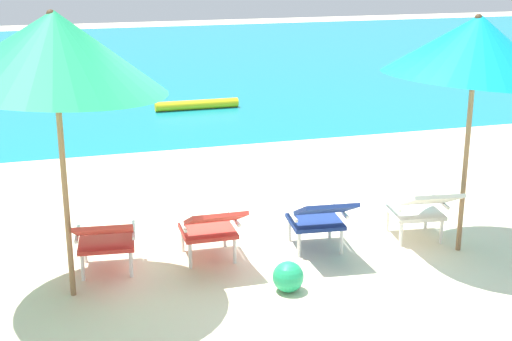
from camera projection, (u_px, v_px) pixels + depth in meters
The scene contains 10 objects.
ground_plane at pixel (186, 148), 11.21m from camera, with size 40.00×40.00×0.00m, color beige.
ocean_band at pixel (120, 63), 19.39m from camera, with size 40.00×18.00×0.01m, color teal.
swim_buoy at pixel (197, 105), 13.82m from camera, with size 0.18×0.18×1.60m, color yellow.
lounge_chair_far_left at pixel (105, 237), 6.70m from camera, with size 0.63×0.93×0.68m.
lounge_chair_near_left at pixel (211, 225), 6.98m from camera, with size 0.56×0.88×0.68m.
lounge_chair_near_right at pixel (320, 216), 7.22m from camera, with size 0.62×0.93×0.68m.
lounge_chair_far_right at pixel (422, 207), 7.48m from camera, with size 0.64×0.94×0.68m.
beach_umbrella_left at pixel (54, 50), 5.83m from camera, with size 1.98×1.94×2.56m.
beach_umbrella_right at pixel (476, 47), 6.83m from camera, with size 2.03×1.99×2.45m.
beach_ball at pixel (288, 277), 6.50m from camera, with size 0.28×0.28×0.28m, color #1E9E60.
Camera 1 is at (-2.05, -6.68, 2.96)m, focal length 50.97 mm.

